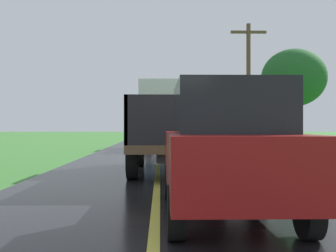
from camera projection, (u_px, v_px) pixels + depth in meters
banana_truck_near at (172, 124)px, 12.48m from camera, size 2.38×5.82×2.80m
banana_truck_far at (166, 125)px, 24.61m from camera, size 2.38×5.81×2.80m
utility_pole_roadside at (248, 84)px, 19.28m from camera, size 1.70×0.20×6.29m
roadside_tree_near_left at (294, 78)px, 21.06m from camera, size 3.33×3.33×5.42m
following_car at (226, 148)px, 5.89m from camera, size 1.74×4.10×1.92m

